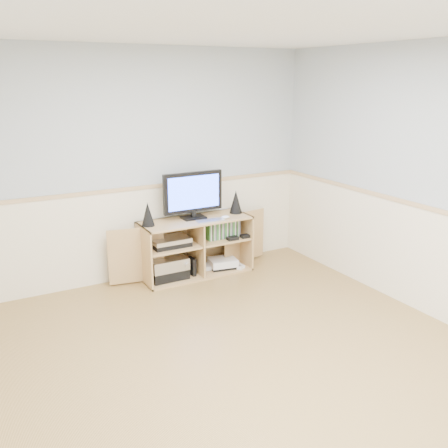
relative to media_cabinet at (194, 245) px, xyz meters
The scene contains 11 objects.
room 2.19m from the media_cabinet, 106.57° to the right, with size 4.04×4.54×2.54m.
media_cabinet is the anchor object (origin of this frame).
monitor 0.60m from the media_cabinet, 90.00° to the right, with size 0.70×0.18×0.53m.
speaker_left 0.71m from the media_cabinet, behind, with size 0.14×0.14×0.26m, color black.
speaker_right 0.70m from the media_cabinet, ahead, with size 0.15×0.15×0.27m, color black.
keyboard 0.40m from the media_cabinet, 59.01° to the right, with size 0.31×0.12×0.01m, color silver.
mouse 0.50m from the media_cabinet, 32.45° to the right, with size 0.10×0.06×0.04m, color white.
av_components 0.36m from the media_cabinet, behind, with size 0.51×0.31×0.47m.
game_consoles 0.42m from the media_cabinet, 11.92° to the right, with size 0.46×0.31×0.11m.
game_cases 0.38m from the media_cabinet, 12.71° to the right, with size 0.40×0.14×0.19m, color #3F8C3F.
wall_outlet 0.59m from the media_cabinet, 21.36° to the left, with size 0.12×0.03×0.12m, color white.
Camera 1 is at (-1.80, -2.85, 2.17)m, focal length 40.00 mm.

